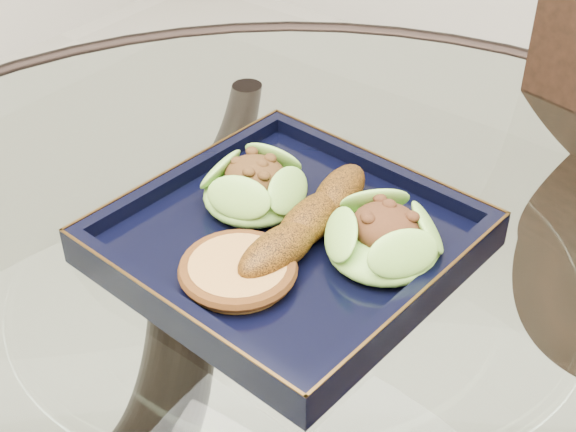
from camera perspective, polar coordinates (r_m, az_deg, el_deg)
The scene contains 6 objects.
dining_chair at distance 0.99m, azimuth 19.44°, elevation -9.99°, with size 0.48×0.48×0.93m.
navy_plate at distance 0.69m, azimuth -0.00°, elevation -1.99°, with size 0.27×0.27×0.02m, color black.
lettuce_wrap_left at distance 0.71m, azimuth -2.44°, elevation 1.88°, with size 0.09×0.09×0.03m, color #5D962B.
lettuce_wrap_right at distance 0.65m, azimuth 6.79°, elevation -1.81°, with size 0.09×0.09×0.03m, color #6AA02E.
roasted_plantain at distance 0.67m, azimuth 1.57°, elevation -0.29°, with size 0.17×0.04×0.03m, color #66380A.
crumb_patty at distance 0.64m, azimuth -3.58°, elevation -3.95°, with size 0.08×0.08×0.02m, color #B3843B.
Camera 1 is at (0.27, -0.37, 1.21)m, focal length 50.00 mm.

